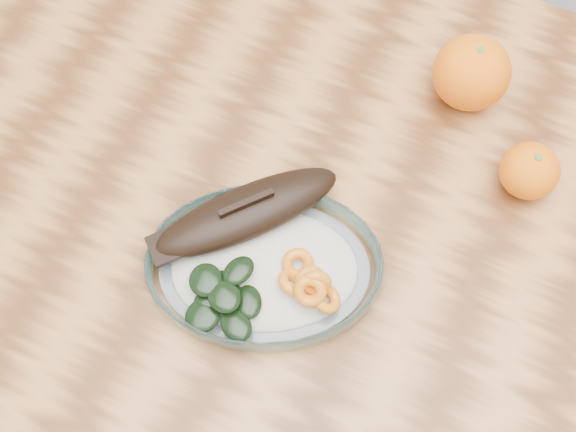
{
  "coord_description": "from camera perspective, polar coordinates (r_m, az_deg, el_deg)",
  "views": [
    {
      "loc": [
        0.02,
        -0.29,
        1.46
      ],
      "look_at": [
        -0.1,
        -0.01,
        0.77
      ],
      "focal_mm": 45.0,
      "sensor_mm": 36.0,
      "label": 1
    }
  ],
  "objects": [
    {
      "name": "ground",
      "position": [
        1.49,
        3.8,
        -13.43
      ],
      "size": [
        3.0,
        3.0,
        0.0
      ],
      "primitive_type": "plane",
      "color": "slate",
      "rests_on": "ground"
    },
    {
      "name": "orange_left",
      "position": [
        0.85,
        14.29,
        10.92
      ],
      "size": [
        0.09,
        0.09,
        0.09
      ],
      "primitive_type": "sphere",
      "color": "#FF6705",
      "rests_on": "dining_table"
    },
    {
      "name": "orange_right",
      "position": [
        0.81,
        18.54,
        3.4
      ],
      "size": [
        0.06,
        0.06,
        0.06
      ],
      "primitive_type": "sphere",
      "color": "#FF6705",
      "rests_on": "dining_table"
    },
    {
      "name": "dining_table",
      "position": [
        0.86,
        6.44,
        -5.45
      ],
      "size": [
        1.2,
        0.8,
        0.75
      ],
      "color": "#592F15",
      "rests_on": "ground"
    },
    {
      "name": "plated_meal",
      "position": [
        0.74,
        -1.98,
        -3.76
      ],
      "size": [
        0.58,
        0.58,
        0.08
      ],
      "rotation": [
        0.0,
        0.0,
        0.41
      ],
      "color": "white",
      "rests_on": "dining_table"
    }
  ]
}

